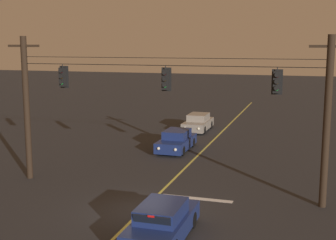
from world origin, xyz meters
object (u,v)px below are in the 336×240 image
Objects in this scene: traffic_light_leftmost at (63,77)px; car_waiting_near_lane at (162,222)px; car_oncoming_lead at (176,141)px; traffic_light_centre at (277,82)px; traffic_light_left_inner at (165,79)px; car_oncoming_trailing at (198,123)px.

traffic_light_leftmost is 0.28× the size of car_waiting_near_lane.
car_oncoming_lead is (-3.48, 13.94, -0.00)m from car_waiting_near_lane.
traffic_light_left_inner is at bearing 180.00° from traffic_light_centre.
traffic_light_leftmost is at bearing -101.41° from car_oncoming_trailing.
traffic_light_leftmost is 5.45m from traffic_light_left_inner.
car_oncoming_lead is (3.53, 8.60, -4.84)m from traffic_light_leftmost.
car_oncoming_trailing is at bearing 92.18° from car_oncoming_lead.
traffic_light_leftmost is 10.05m from car_waiting_near_lane.
car_oncoming_lead is at bearing 67.71° from traffic_light_leftmost.
car_oncoming_lead is (-1.93, 8.60, -4.84)m from traffic_light_left_inner.
traffic_light_leftmost is at bearing 180.00° from traffic_light_centre.
traffic_light_left_inner is 7.37m from car_waiting_near_lane.
car_oncoming_lead and car_oncoming_trailing have the same top height.
traffic_light_leftmost is 17.09m from car_oncoming_trailing.
traffic_light_leftmost and traffic_light_left_inner have the same top height.
car_oncoming_trailing is at bearing 97.84° from traffic_light_left_inner.
traffic_light_centre is 12.13m from car_oncoming_lead.
car_oncoming_trailing is at bearing 99.98° from car_waiting_near_lane.
car_waiting_near_lane is (7.01, -5.34, -4.84)m from traffic_light_leftmost.
car_waiting_near_lane and car_oncoming_trailing have the same top height.
car_oncoming_lead is at bearing 129.36° from traffic_light_centre.
traffic_light_leftmost is at bearing 180.00° from traffic_light_left_inner.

